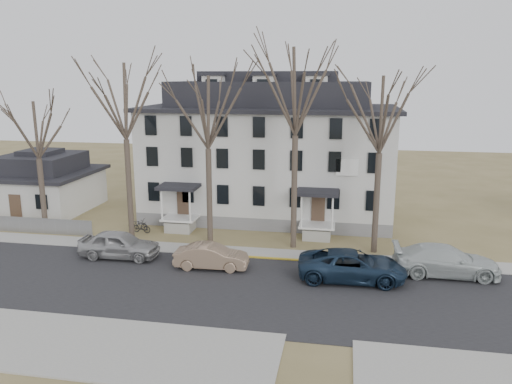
% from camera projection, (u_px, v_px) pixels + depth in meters
% --- Properties ---
extents(ground, '(120.00, 120.00, 0.00)m').
position_uv_depth(ground, '(254.00, 308.00, 25.67)').
color(ground, olive).
rests_on(ground, ground).
extents(main_road, '(120.00, 10.00, 0.04)m').
position_uv_depth(main_road, '(260.00, 292.00, 27.59)').
color(main_road, '#27272A').
rests_on(main_road, ground).
extents(far_sidewalk, '(120.00, 2.00, 0.08)m').
position_uv_depth(far_sidewalk, '(275.00, 255.00, 33.34)').
color(far_sidewalk, '#A09F97').
rests_on(far_sidewalk, ground).
extents(near_sidewalk_left, '(20.00, 5.00, 0.08)m').
position_uv_depth(near_sidewalk_left, '(57.00, 343.00, 22.26)').
color(near_sidewalk_left, '#A09F97').
rests_on(near_sidewalk_left, ground).
extents(yellow_curb, '(14.00, 0.25, 0.06)m').
position_uv_depth(yellow_curb, '(351.00, 265.00, 31.61)').
color(yellow_curb, gold).
rests_on(yellow_curb, ground).
extents(boarding_house, '(20.80, 12.36, 12.05)m').
position_uv_depth(boarding_house, '(269.00, 153.00, 42.02)').
color(boarding_house, slate).
rests_on(boarding_house, ground).
extents(small_house, '(8.70, 8.70, 5.00)m').
position_uv_depth(small_house, '(43.00, 185.00, 44.31)').
color(small_house, beige).
rests_on(small_house, ground).
extents(fence, '(14.00, 0.06, 1.20)m').
position_uv_depth(fence, '(9.00, 231.00, 38.42)').
color(fence, gray).
rests_on(fence, ground).
extents(tree_far_left, '(8.40, 8.40, 13.72)m').
position_uv_depth(tree_far_left, '(124.00, 96.00, 34.64)').
color(tree_far_left, '#473B31').
rests_on(tree_far_left, ground).
extents(tree_mid_left, '(7.80, 7.80, 12.74)m').
position_uv_depth(tree_mid_left, '(207.00, 107.00, 33.77)').
color(tree_mid_left, '#473B31').
rests_on(tree_mid_left, ground).
extents(tree_center, '(9.00, 9.00, 14.70)m').
position_uv_depth(tree_center, '(296.00, 85.00, 32.39)').
color(tree_center, '#473B31').
rests_on(tree_center, ground).
extents(tree_mid_right, '(7.80, 7.80, 12.74)m').
position_uv_depth(tree_mid_right, '(382.00, 109.00, 31.77)').
color(tree_mid_right, '#473B31').
rests_on(tree_mid_right, ground).
extents(tree_bungalow, '(6.60, 6.60, 10.78)m').
position_uv_depth(tree_bungalow, '(36.00, 126.00, 36.36)').
color(tree_bungalow, '#473B31').
rests_on(tree_bungalow, ground).
extents(car_silver, '(5.29, 2.24, 1.78)m').
position_uv_depth(car_silver, '(119.00, 245.00, 32.59)').
color(car_silver, '#A4A4A4').
rests_on(car_silver, ground).
extents(car_tan, '(4.62, 1.82, 1.50)m').
position_uv_depth(car_tan, '(211.00, 257.00, 30.80)').
color(car_tan, '#8E735B').
rests_on(car_tan, ground).
extents(car_navy, '(6.34, 3.09, 1.73)m').
position_uv_depth(car_navy, '(352.00, 266.00, 28.99)').
color(car_navy, '#182A3F').
rests_on(car_navy, ground).
extents(car_white, '(6.24, 2.65, 1.80)m').
position_uv_depth(car_white, '(446.00, 261.00, 29.70)').
color(car_white, '#BAC2BF').
rests_on(car_white, ground).
extents(bicycle_left, '(1.78, 0.85, 0.90)m').
position_uv_depth(bicycle_left, '(138.00, 225.00, 38.58)').
color(bicycle_left, black).
rests_on(bicycle_left, ground).
extents(bicycle_right, '(1.54, 0.61, 0.90)m').
position_uv_depth(bicycle_right, '(141.00, 228.00, 37.84)').
color(bicycle_right, black).
rests_on(bicycle_right, ground).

